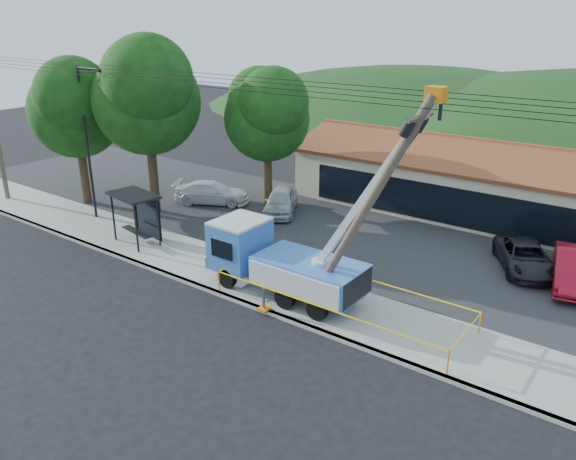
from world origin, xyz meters
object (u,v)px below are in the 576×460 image
(car_red, at_px, (571,287))
(bus_shelter, at_px, (137,206))
(car_white, at_px, (213,204))
(car_dark, at_px, (522,271))
(utility_truck, at_px, (281,259))
(car_silver, at_px, (281,214))
(leaning_pole, at_px, (368,204))

(car_red, bearing_deg, bus_shelter, -169.84)
(car_white, relative_size, car_dark, 1.03)
(utility_truck, bearing_deg, car_silver, 127.17)
(car_white, bearing_deg, car_silver, -105.02)
(bus_shelter, relative_size, car_red, 0.62)
(bus_shelter, bearing_deg, car_silver, 78.56)
(car_silver, bearing_deg, utility_truck, -81.43)
(utility_truck, distance_m, car_white, 13.73)
(car_silver, distance_m, car_dark, 14.46)
(car_red, bearing_deg, car_dark, 156.78)
(car_red, bearing_deg, leaning_pole, -136.18)
(car_white, bearing_deg, car_red, -115.04)
(car_dark, bearing_deg, utility_truck, -160.79)
(car_white, bearing_deg, utility_truck, -151.18)
(utility_truck, bearing_deg, leaning_pole, -4.92)
(car_silver, bearing_deg, leaning_pole, -68.35)
(bus_shelter, bearing_deg, leaning_pole, 6.93)
(car_white, height_order, car_dark, car_white)
(bus_shelter, xyz_separation_m, car_dark, (17.65, 8.70, -2.16))
(leaning_pole, xyz_separation_m, car_white, (-15.62, 7.90, -5.18))
(car_white, distance_m, car_dark, 19.33)
(car_red, bearing_deg, car_silver, 167.22)
(car_red, distance_m, car_dark, 2.31)
(car_silver, height_order, car_red, car_red)
(car_dark, bearing_deg, car_silver, 152.08)
(utility_truck, xyz_separation_m, leaning_pole, (4.27, -0.37, 3.45))
(leaning_pole, height_order, car_silver, leaning_pole)
(leaning_pole, xyz_separation_m, car_dark, (3.66, 9.30, -5.18))
(leaning_pole, height_order, car_red, leaning_pole)
(utility_truck, bearing_deg, bus_shelter, 178.66)
(leaning_pole, distance_m, car_white, 18.25)
(utility_truck, relative_size, car_silver, 2.26)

